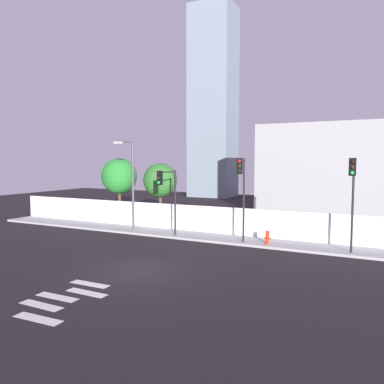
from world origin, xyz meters
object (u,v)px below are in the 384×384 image
at_px(street_lamp_curbside, 131,178).
at_px(fire_hydrant, 267,237).
at_px(traffic_light_center, 167,188).
at_px(traffic_light_left, 353,185).
at_px(roadside_tree_leftmost, 119,176).
at_px(roadside_tree_midleft, 160,180).
at_px(traffic_light_right, 242,182).

xyz_separation_m(street_lamp_curbside, fire_hydrant, (9.76, 0.05, -3.26)).
height_order(traffic_light_center, street_lamp_curbside, street_lamp_curbside).
xyz_separation_m(traffic_light_left, roadside_tree_leftmost, (-17.45, 3.34, 0.01)).
distance_m(roadside_tree_leftmost, roadside_tree_midleft, 3.84).
height_order(traffic_light_right, roadside_tree_midleft, traffic_light_right).
distance_m(traffic_light_left, fire_hydrant, 5.64).
distance_m(traffic_light_left, street_lamp_curbside, 14.35).
relative_size(traffic_light_left, street_lamp_curbside, 0.81).
bearing_deg(roadside_tree_leftmost, fire_hydrant, -11.87).
relative_size(traffic_light_center, roadside_tree_midleft, 0.88).
bearing_deg(fire_hydrant, street_lamp_curbside, -179.69).
bearing_deg(fire_hydrant, traffic_light_left, -7.85).
xyz_separation_m(street_lamp_curbside, roadside_tree_midleft, (0.71, 2.76, -0.26)).
relative_size(street_lamp_curbside, roadside_tree_midleft, 1.28).
relative_size(fire_hydrant, roadside_tree_midleft, 0.17).
bearing_deg(fire_hydrant, traffic_light_center, -172.22).
distance_m(fire_hydrant, roadside_tree_midleft, 9.91).
relative_size(traffic_light_right, fire_hydrant, 6.15).
height_order(street_lamp_curbside, fire_hydrant, street_lamp_curbside).
relative_size(traffic_light_center, traffic_light_right, 0.85).
distance_m(traffic_light_left, traffic_light_center, 10.97).
height_order(street_lamp_curbside, roadside_tree_midleft, street_lamp_curbside).
relative_size(traffic_light_left, traffic_light_center, 1.18).
relative_size(fire_hydrant, roadside_tree_leftmost, 0.16).
bearing_deg(traffic_light_left, roadside_tree_midleft, 166.24).
distance_m(street_lamp_curbside, roadside_tree_midleft, 2.86).
distance_m(traffic_light_right, roadside_tree_leftmost, 12.07).
bearing_deg(traffic_light_right, roadside_tree_leftmost, 162.81).
relative_size(traffic_light_left, roadside_tree_midleft, 1.03).
height_order(traffic_light_right, fire_hydrant, traffic_light_right).
relative_size(traffic_light_left, roadside_tree_leftmost, 0.96).
xyz_separation_m(traffic_light_left, street_lamp_curbside, (-14.34, 0.58, 0.03)).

